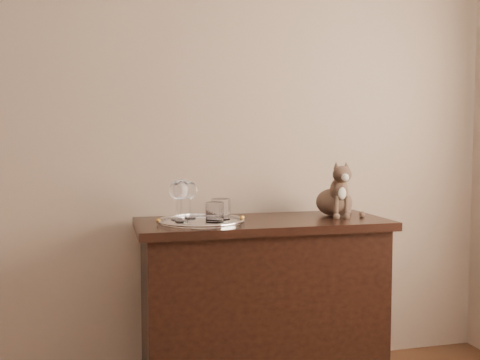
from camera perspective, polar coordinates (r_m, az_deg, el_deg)
The scene contains 9 objects.
wall_back at distance 2.75m, azimuth -11.62°, elevation 6.65°, with size 4.00×0.10×2.70m, color #BDA58E.
sideboard at distance 2.66m, azimuth 2.38°, elevation -13.35°, with size 1.20×0.50×0.85m, color black, non-canonical shape.
tray at distance 2.47m, azimuth -4.14°, elevation -4.51°, with size 0.40×0.40×0.01m, color silver.
wine_glass_a at distance 2.51m, azimuth -6.76°, elevation -2.18°, with size 0.07×0.07×0.18m, color silver, non-canonical shape.
wine_glass_b at distance 2.55m, azimuth -5.36°, elevation -2.14°, with size 0.07×0.07×0.18m, color white, non-canonical shape.
wine_glass_c at distance 2.45m, azimuth -6.29°, elevation -2.21°, with size 0.07×0.07×0.19m, color silver, non-canonical shape.
tumbler_a at distance 2.43m, azimuth -2.73°, elevation -3.45°, with size 0.08×0.08×0.09m, color white.
tumbler_c at distance 2.51m, azimuth -2.05°, elevation -3.13°, with size 0.09×0.09×0.10m, color white.
cat at distance 2.73m, azimuth 10.02°, elevation -0.89°, with size 0.28×0.26×0.28m, color brown, non-canonical shape.
Camera 1 is at (-0.13, -0.49, 1.22)m, focal length 40.00 mm.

